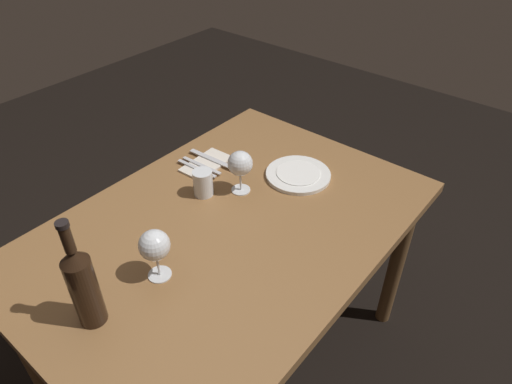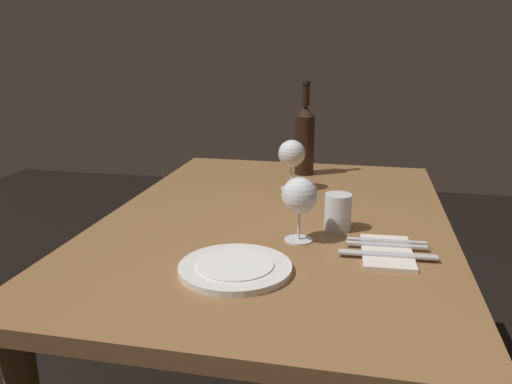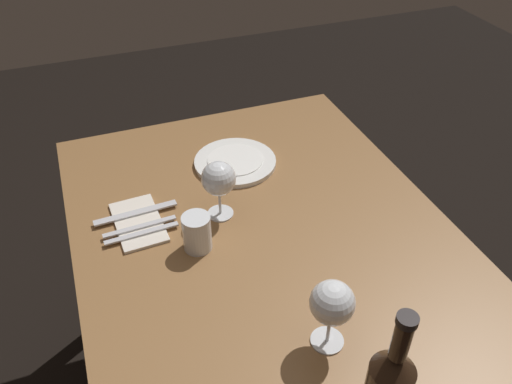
{
  "view_description": "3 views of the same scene",
  "coord_description": "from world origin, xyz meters",
  "px_view_note": "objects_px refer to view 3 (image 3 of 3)",
  "views": [
    {
      "loc": [
        -0.78,
        -0.76,
        1.7
      ],
      "look_at": [
        0.07,
        -0.06,
        0.86
      ],
      "focal_mm": 32.11,
      "sensor_mm": 36.0,
      "label": 1
    },
    {
      "loc": [
        1.28,
        0.22,
        1.19
      ],
      "look_at": [
        0.02,
        -0.05,
        0.81
      ],
      "focal_mm": 35.84,
      "sensor_mm": 36.0,
      "label": 2
    },
    {
      "loc": [
        -0.81,
        0.35,
        1.61
      ],
      "look_at": [
        0.08,
        0.01,
        0.85
      ],
      "focal_mm": 36.59,
      "sensor_mm": 36.0,
      "label": 3
    }
  ],
  "objects_px": {
    "wine_glass_left": "(332,304)",
    "folded_napkin": "(138,222)",
    "water_tumbler": "(197,234)",
    "fork_outer": "(142,233)",
    "table_knife": "(136,213)",
    "dinner_plate": "(235,162)",
    "fork_inner": "(140,227)",
    "wine_glass_right": "(219,180)"
  },
  "relations": [
    {
      "from": "water_tumbler",
      "to": "dinner_plate",
      "type": "height_order",
      "value": "water_tumbler"
    },
    {
      "from": "wine_glass_right",
      "to": "fork_outer",
      "type": "bearing_deg",
      "value": 93.82
    },
    {
      "from": "fork_outer",
      "to": "fork_inner",
      "type": "bearing_deg",
      "value": 0.0
    },
    {
      "from": "fork_inner",
      "to": "fork_outer",
      "type": "xyz_separation_m",
      "value": [
        -0.02,
        0.0,
        0.0
      ]
    },
    {
      "from": "folded_napkin",
      "to": "table_knife",
      "type": "xyz_separation_m",
      "value": [
        0.03,
        0.0,
        0.01
      ]
    },
    {
      "from": "dinner_plate",
      "to": "fork_inner",
      "type": "distance_m",
      "value": 0.36
    },
    {
      "from": "fork_inner",
      "to": "table_knife",
      "type": "relative_size",
      "value": 0.86
    },
    {
      "from": "wine_glass_left",
      "to": "dinner_plate",
      "type": "bearing_deg",
      "value": -2.23
    },
    {
      "from": "table_knife",
      "to": "fork_inner",
      "type": "bearing_deg",
      "value": 180.0
    },
    {
      "from": "wine_glass_left",
      "to": "wine_glass_right",
      "type": "distance_m",
      "value": 0.45
    },
    {
      "from": "wine_glass_left",
      "to": "dinner_plate",
      "type": "relative_size",
      "value": 0.68
    },
    {
      "from": "wine_glass_right",
      "to": "fork_inner",
      "type": "relative_size",
      "value": 0.86
    },
    {
      "from": "fork_outer",
      "to": "wine_glass_right",
      "type": "bearing_deg",
      "value": -86.18
    },
    {
      "from": "folded_napkin",
      "to": "table_knife",
      "type": "height_order",
      "value": "table_knife"
    },
    {
      "from": "fork_inner",
      "to": "folded_napkin",
      "type": "bearing_deg",
      "value": 0.0
    },
    {
      "from": "wine_glass_left",
      "to": "wine_glass_right",
      "type": "relative_size",
      "value": 1.02
    },
    {
      "from": "wine_glass_left",
      "to": "table_knife",
      "type": "bearing_deg",
      "value": 29.22
    },
    {
      "from": "wine_glass_left",
      "to": "fork_outer",
      "type": "distance_m",
      "value": 0.52
    },
    {
      "from": "water_tumbler",
      "to": "fork_outer",
      "type": "height_order",
      "value": "water_tumbler"
    },
    {
      "from": "water_tumbler",
      "to": "fork_inner",
      "type": "height_order",
      "value": "water_tumbler"
    },
    {
      "from": "water_tumbler",
      "to": "folded_napkin",
      "type": "relative_size",
      "value": 0.47
    },
    {
      "from": "water_tumbler",
      "to": "table_knife",
      "type": "bearing_deg",
      "value": 35.83
    },
    {
      "from": "fork_inner",
      "to": "table_knife",
      "type": "height_order",
      "value": "same"
    },
    {
      "from": "wine_glass_left",
      "to": "fork_outer",
      "type": "xyz_separation_m",
      "value": [
        0.42,
        0.28,
        -0.1
      ]
    },
    {
      "from": "wine_glass_right",
      "to": "fork_inner",
      "type": "height_order",
      "value": "wine_glass_right"
    },
    {
      "from": "wine_glass_left",
      "to": "folded_napkin",
      "type": "bearing_deg",
      "value": 30.74
    },
    {
      "from": "wine_glass_right",
      "to": "folded_napkin",
      "type": "height_order",
      "value": "wine_glass_right"
    },
    {
      "from": "wine_glass_left",
      "to": "fork_inner",
      "type": "distance_m",
      "value": 0.54
    },
    {
      "from": "fork_outer",
      "to": "table_knife",
      "type": "distance_m",
      "value": 0.08
    },
    {
      "from": "water_tumbler",
      "to": "folded_napkin",
      "type": "distance_m",
      "value": 0.18
    },
    {
      "from": "wine_glass_right",
      "to": "fork_outer",
      "type": "distance_m",
      "value": 0.23
    },
    {
      "from": "wine_glass_left",
      "to": "water_tumbler",
      "type": "xyz_separation_m",
      "value": [
        0.34,
        0.17,
        -0.07
      ]
    },
    {
      "from": "wine_glass_left",
      "to": "fork_outer",
      "type": "bearing_deg",
      "value": 33.62
    },
    {
      "from": "wine_glass_right",
      "to": "table_knife",
      "type": "xyz_separation_m",
      "value": [
        0.07,
        0.2,
        -0.1
      ]
    },
    {
      "from": "water_tumbler",
      "to": "fork_inner",
      "type": "bearing_deg",
      "value": 47.56
    },
    {
      "from": "water_tumbler",
      "to": "fork_outer",
      "type": "distance_m",
      "value": 0.15
    },
    {
      "from": "water_tumbler",
      "to": "table_knife",
      "type": "relative_size",
      "value": 0.44
    },
    {
      "from": "wine_glass_left",
      "to": "wine_glass_right",
      "type": "bearing_deg",
      "value": 10.41
    },
    {
      "from": "folded_napkin",
      "to": "fork_inner",
      "type": "xyz_separation_m",
      "value": [
        -0.02,
        0.0,
        0.01
      ]
    },
    {
      "from": "wine_glass_left",
      "to": "folded_napkin",
      "type": "xyz_separation_m",
      "value": [
        0.47,
        0.28,
        -0.11
      ]
    },
    {
      "from": "wine_glass_right",
      "to": "dinner_plate",
      "type": "bearing_deg",
      "value": -28.41
    },
    {
      "from": "dinner_plate",
      "to": "fork_outer",
      "type": "height_order",
      "value": "dinner_plate"
    }
  ]
}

